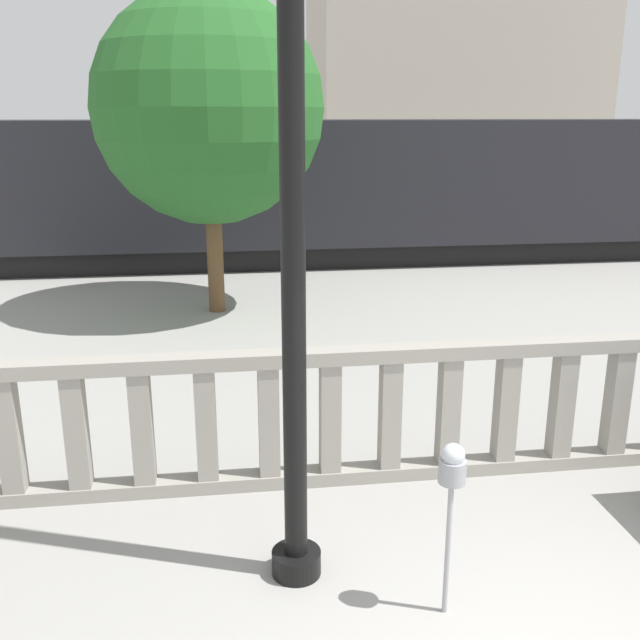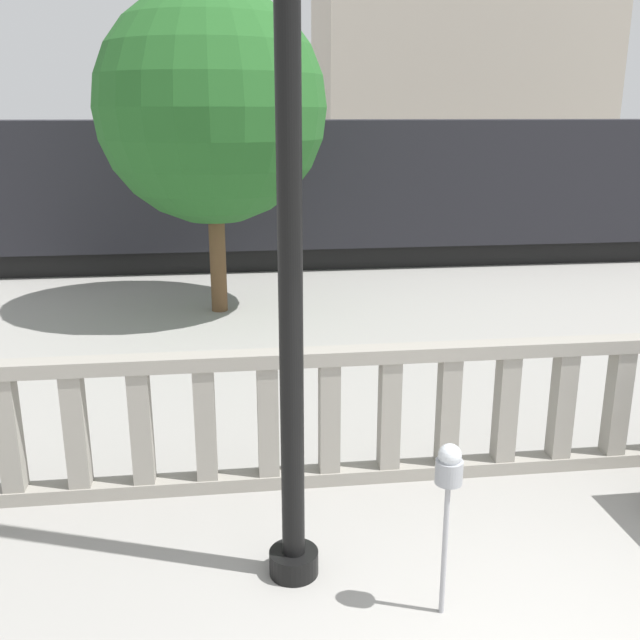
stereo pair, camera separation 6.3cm
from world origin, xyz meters
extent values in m
cube|color=gray|center=(0.00, 3.01, 0.07)|extent=(17.20, 0.24, 0.14)
cube|color=gray|center=(0.00, 3.01, 1.35)|extent=(17.20, 0.24, 0.14)
cube|color=gray|center=(-3.96, 3.01, 0.71)|extent=(0.20, 0.20, 1.14)
cube|color=gray|center=(-3.35, 3.01, 0.71)|extent=(0.20, 0.20, 1.14)
cube|color=gray|center=(-2.74, 3.01, 0.71)|extent=(0.20, 0.20, 1.14)
cube|color=gray|center=(-2.13, 3.01, 0.71)|extent=(0.20, 0.20, 1.14)
cube|color=gray|center=(-1.52, 3.01, 0.71)|extent=(0.20, 0.20, 1.14)
cube|color=gray|center=(-0.91, 3.01, 0.71)|extent=(0.20, 0.20, 1.14)
cube|color=gray|center=(-0.30, 3.01, 0.71)|extent=(0.20, 0.20, 1.14)
cube|color=gray|center=(0.30, 3.01, 0.71)|extent=(0.20, 0.20, 1.14)
cube|color=gray|center=(0.91, 3.01, 0.71)|extent=(0.20, 0.20, 1.14)
cube|color=gray|center=(1.52, 3.01, 0.71)|extent=(0.20, 0.20, 1.14)
cube|color=gray|center=(2.13, 3.01, 0.71)|extent=(0.20, 0.20, 1.14)
cylinder|color=black|center=(-1.41, 1.56, 0.10)|extent=(0.40, 0.40, 0.20)
cylinder|color=black|center=(-1.41, 1.56, 3.26)|extent=(0.18, 0.18, 6.12)
cylinder|color=#99999E|center=(-0.35, 0.94, 0.54)|extent=(0.04, 0.04, 1.09)
cylinder|color=gray|center=(-0.35, 0.94, 1.17)|extent=(0.20, 0.20, 0.17)
sphere|color=#B2B7BC|center=(-0.35, 0.94, 1.30)|extent=(0.17, 0.17, 0.17)
cube|color=black|center=(3.59, 14.17, 0.28)|extent=(21.67, 2.13, 0.55)
cube|color=black|center=(3.59, 14.17, 2.00)|extent=(22.12, 2.66, 2.90)
cube|color=#ADA393|center=(8.32, 28.57, 6.13)|extent=(12.09, 6.52, 12.26)
cylinder|color=brown|center=(-2.07, 9.76, 1.09)|extent=(0.30, 0.30, 2.17)
sphere|color=#235B23|center=(-2.07, 9.76, 3.71)|extent=(4.09, 4.09, 4.09)
camera|label=1|loc=(-1.90, -3.44, 3.62)|focal=40.00mm
camera|label=2|loc=(-1.83, -3.45, 3.62)|focal=40.00mm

